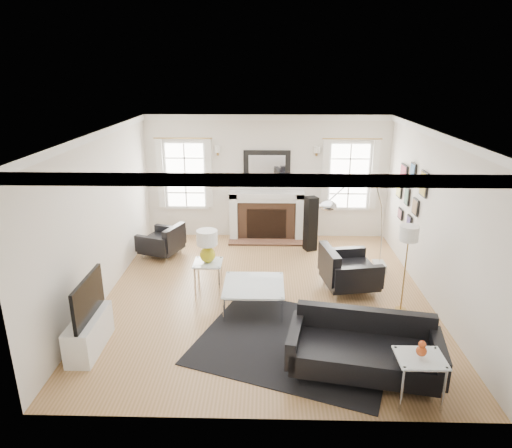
{
  "coord_description": "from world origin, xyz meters",
  "views": [
    {
      "loc": [
        0.01,
        -7.15,
        3.72
      ],
      "look_at": [
        -0.18,
        0.3,
        1.2
      ],
      "focal_mm": 32.0,
      "sensor_mm": 36.0,
      "label": 1
    }
  ],
  "objects_px": {
    "fireplace": "(267,216)",
    "armchair_left": "(164,242)",
    "armchair_right": "(346,271)",
    "sofa": "(364,349)",
    "coffee_table": "(254,286)",
    "gourd_lamp": "(207,244)",
    "arc_floor_lamp": "(357,225)"
  },
  "relations": [
    {
      "from": "armchair_left",
      "to": "arc_floor_lamp",
      "type": "distance_m",
      "value": 4.0
    },
    {
      "from": "fireplace",
      "to": "coffee_table",
      "type": "xyz_separation_m",
      "value": [
        -0.19,
        -3.28,
        -0.14
      ]
    },
    {
      "from": "fireplace",
      "to": "armchair_left",
      "type": "relative_size",
      "value": 1.65
    },
    {
      "from": "fireplace",
      "to": "armchair_right",
      "type": "relative_size",
      "value": 1.52
    },
    {
      "from": "fireplace",
      "to": "coffee_table",
      "type": "bearing_deg",
      "value": -93.39
    },
    {
      "from": "sofa",
      "to": "arc_floor_lamp",
      "type": "height_order",
      "value": "arc_floor_lamp"
    },
    {
      "from": "armchair_left",
      "to": "arc_floor_lamp",
      "type": "xyz_separation_m",
      "value": [
        3.75,
        -1.15,
        0.79
      ]
    },
    {
      "from": "fireplace",
      "to": "sofa",
      "type": "height_order",
      "value": "fireplace"
    },
    {
      "from": "armchair_right",
      "to": "gourd_lamp",
      "type": "height_order",
      "value": "gourd_lamp"
    },
    {
      "from": "armchair_right",
      "to": "sofa",
      "type": "bearing_deg",
      "value": -93.6
    },
    {
      "from": "sofa",
      "to": "gourd_lamp",
      "type": "bearing_deg",
      "value": 135.28
    },
    {
      "from": "armchair_left",
      "to": "gourd_lamp",
      "type": "xyz_separation_m",
      "value": [
        1.13,
        -1.55,
        0.56
      ]
    },
    {
      "from": "coffee_table",
      "to": "fireplace",
      "type": "bearing_deg",
      "value": 86.61
    },
    {
      "from": "arc_floor_lamp",
      "to": "armchair_right",
      "type": "bearing_deg",
      "value": -120.43
    },
    {
      "from": "fireplace",
      "to": "armchair_right",
      "type": "height_order",
      "value": "fireplace"
    },
    {
      "from": "armchair_right",
      "to": "coffee_table",
      "type": "relative_size",
      "value": 1.15
    },
    {
      "from": "fireplace",
      "to": "arc_floor_lamp",
      "type": "xyz_separation_m",
      "value": [
        1.6,
        -2.25,
        0.56
      ]
    },
    {
      "from": "armchair_right",
      "to": "arc_floor_lamp",
      "type": "xyz_separation_m",
      "value": [
        0.2,
        0.33,
        0.74
      ]
    },
    {
      "from": "fireplace",
      "to": "arc_floor_lamp",
      "type": "distance_m",
      "value": 2.82
    },
    {
      "from": "armchair_right",
      "to": "gourd_lamp",
      "type": "bearing_deg",
      "value": -178.5
    },
    {
      "from": "armchair_left",
      "to": "fireplace",
      "type": "bearing_deg",
      "value": 27.14
    },
    {
      "from": "coffee_table",
      "to": "armchair_left",
      "type": "bearing_deg",
      "value": 131.79
    },
    {
      "from": "coffee_table",
      "to": "gourd_lamp",
      "type": "relative_size",
      "value": 1.67
    },
    {
      "from": "arc_floor_lamp",
      "to": "gourd_lamp",
      "type": "bearing_deg",
      "value": -171.4
    },
    {
      "from": "fireplace",
      "to": "armchair_left",
      "type": "xyz_separation_m",
      "value": [
        -2.15,
        -1.1,
        -0.23
      ]
    },
    {
      "from": "armchair_right",
      "to": "arc_floor_lamp",
      "type": "height_order",
      "value": "arc_floor_lamp"
    },
    {
      "from": "fireplace",
      "to": "arc_floor_lamp",
      "type": "bearing_deg",
      "value": -54.59
    },
    {
      "from": "armchair_left",
      "to": "sofa",
      "type": "bearing_deg",
      "value": -48.14
    },
    {
      "from": "sofa",
      "to": "coffee_table",
      "type": "height_order",
      "value": "sofa"
    },
    {
      "from": "coffee_table",
      "to": "sofa",
      "type": "bearing_deg",
      "value": -48.06
    },
    {
      "from": "gourd_lamp",
      "to": "arc_floor_lamp",
      "type": "distance_m",
      "value": 2.66
    },
    {
      "from": "sofa",
      "to": "fireplace",
      "type": "bearing_deg",
      "value": 104.43
    }
  ]
}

